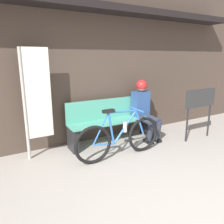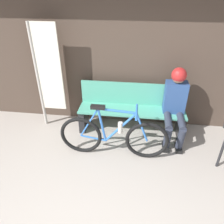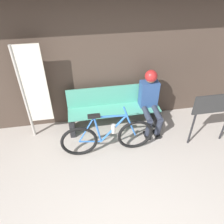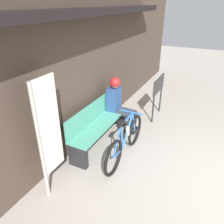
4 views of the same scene
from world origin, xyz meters
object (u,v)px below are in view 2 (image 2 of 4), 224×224
at_px(person_seated, 176,101).
at_px(banner_pole, 46,72).
at_px(park_bench_near, 132,110).
at_px(bicycle, 113,136).

distance_m(person_seated, banner_pole, 2.14).
relative_size(park_bench_near, banner_pole, 0.99).
xyz_separation_m(park_bench_near, person_seated, (0.68, -0.12, 0.29)).
relative_size(park_bench_near, person_seated, 1.47).
relative_size(park_bench_near, bicycle, 1.10).
xyz_separation_m(person_seated, banner_pole, (-2.11, 0.12, 0.34)).
relative_size(person_seated, banner_pole, 0.67).
bearing_deg(park_bench_near, bicycle, -108.56).
bearing_deg(bicycle, banner_pole, 150.22).
height_order(park_bench_near, person_seated, person_seated).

